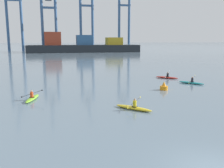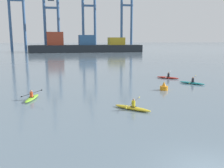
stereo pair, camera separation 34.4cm
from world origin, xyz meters
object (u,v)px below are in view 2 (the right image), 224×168
Objects in this scene: gantry_crane_west at (16,12)px; gantry_crane_east_mid at (89,15)px; kayak_red at (168,77)px; gantry_crane_west_mid at (51,15)px; gantry_crane_east at (127,15)px; container_barge at (85,46)px; kayak_lime at (32,98)px; kayak_teal at (192,83)px; channel_buoy at (164,87)px; kayak_yellow at (132,108)px.

gantry_crane_east_mid is at bearing -2.29° from gantry_crane_west.
gantry_crane_west is at bearing 111.30° from kayak_red.
gantry_crane_west_mid is at bearing -162.44° from gantry_crane_east_mid.
gantry_crane_west is 52.72m from gantry_crane_east.
gantry_crane_west is 1.07× the size of gantry_crane_east_mid.
gantry_crane_west_mid is at bearing 156.59° from container_barge.
gantry_crane_east reaches higher than kayak_lime.
gantry_crane_east reaches higher than kayak_red.
gantry_crane_west reaches higher than gantry_crane_west_mid.
kayak_teal is (1.23, -4.87, -0.00)m from kayak_red.
kayak_teal is (6.40, -82.33, -2.53)m from container_barge.
gantry_crane_east is at bearing 70.58° from kayak_lime.
gantry_crane_west_mid is 37.78m from gantry_crane_east.
gantry_crane_west is 35.88× the size of channel_buoy.
kayak_teal is (36.52, -95.40, -17.99)m from gantry_crane_west.
gantry_crane_west_mid reaches higher than container_barge.
channel_buoy is (1.24, -85.32, -2.35)m from container_barge.
kayak_lime is (-16.25, -98.82, -16.82)m from gantry_crane_east_mid.
kayak_red is (5.17, -77.46, -2.53)m from container_barge.
gantry_crane_east is (22.60, 14.07, 15.11)m from container_barge.
gantry_crane_west is (-30.12, 13.07, 15.46)m from container_barge.
kayak_red is at bearing 63.39° from channel_buoy.
gantry_crane_east is 111.19m from kayak_yellow.
kayak_red is 5.02m from kayak_teal.
kayak_yellow is at bearing -94.22° from gantry_crane_east_mid.
gantry_crane_east is at bearing 12.03° from gantry_crane_west_mid.
gantry_crane_east is at bearing 6.84° from gantry_crane_east_mid.
kayak_lime is 1.14× the size of kayak_teal.
kayak_teal is at bearing -76.83° from gantry_crane_west_mid.
channel_buoy is 0.34× the size of kayak_red.
gantry_crane_east reaches higher than gantry_crane_west_mid.
kayak_lime is at bearing 148.57° from kayak_yellow.
kayak_teal is at bearing -75.88° from kayak_red.
kayak_lime is (-8.57, 5.24, 0.00)m from kayak_yellow.
gantry_crane_west_mid is (15.80, -6.87, -1.97)m from gantry_crane_west.
gantry_crane_west_mid is 94.65m from kayak_lime.
kayak_yellow is at bearing -31.43° from kayak_lime.
kayak_lime is at bearing -80.34° from gantry_crane_west.
gantry_crane_east_mid is 11.04× the size of kayak_teal.
gantry_crane_east reaches higher than kayak_teal.
kayak_lime is (-13.07, -87.08, -2.53)m from container_barge.
gantry_crane_west_mid is 11.26× the size of kayak_teal.
gantry_crane_west is 33.35m from gantry_crane_east_mid.
kayak_yellow is (-4.49, -92.32, -2.53)m from container_barge.
container_barge is 30.60m from gantry_crane_east.
kayak_teal is (19.46, 4.74, 0.00)m from kayak_lime.
gantry_crane_east_mid is 98.49m from channel_buoy.
kayak_yellow is at bearing -129.30° from channel_buoy.
gantry_crane_east_mid is 95.62m from kayak_teal.
container_barge is at bearing 93.82° from kayak_red.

